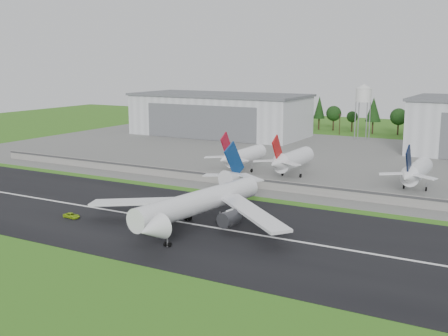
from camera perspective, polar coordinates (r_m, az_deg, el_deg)
The scene contains 14 objects.
ground at distance 137.16m, azimuth -5.68°, elevation -6.73°, with size 600.00×600.00×0.00m, color #3E6B19.
runway at distance 145.06m, azimuth -3.40°, elevation -5.69°, with size 320.00×60.00×0.10m, color black.
runway_centerline at distance 145.05m, azimuth -3.41°, elevation -5.67°, with size 220.00×1.00×0.02m, color white.
apron at distance 242.57m, azimuth 10.76°, elevation 0.88°, with size 320.00×150.00×0.10m, color slate.
blast_fence at distance 182.85m, azimuth 4.22°, elevation -1.64°, with size 240.00×0.61×3.50m.
hangar_west at distance 314.45m, azimuth -0.45°, elevation 5.46°, with size 97.00×44.00×23.20m.
water_tower at distance 303.15m, azimuth 14.01°, elevation 7.39°, with size 8.40×8.40×29.40m.
utility_poles at distance 318.64m, azimuth 15.39°, elevation 3.04°, with size 230.00×3.00×12.00m, color black, non-canonical shape.
treeline at distance 333.11m, azimuth 16.03°, elevation 3.33°, with size 320.00×16.00×22.00m, color black, non-canonical shape.
main_airliner at distance 142.02m, azimuth -2.61°, elevation -4.01°, with size 56.68×59.20×18.17m.
ground_vehicle at distance 155.12m, azimuth -15.22°, elevation -4.68°, with size 2.25×4.87×1.35m, color #95C216.
parked_jet_red_a at distance 209.68m, azimuth 1.81°, elevation 1.22°, with size 7.36×31.29×16.68m.
parked_jet_red_b at distance 201.51m, azimuth 6.75°, elevation 0.82°, with size 7.36×31.29×16.94m.
parked_jet_navy at distance 189.57m, azimuth 18.84°, elevation -0.39°, with size 7.36×31.29×16.73m.
Camera 1 is at (75.44, -106.80, 41.41)m, focal length 45.00 mm.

